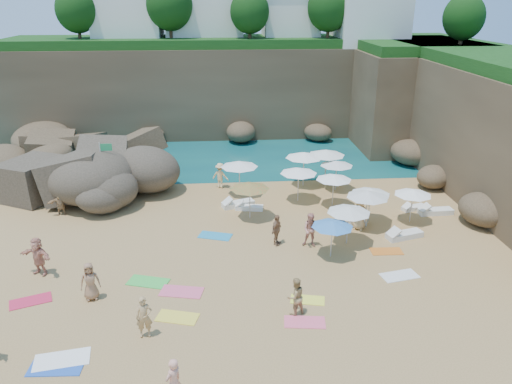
{
  "coord_description": "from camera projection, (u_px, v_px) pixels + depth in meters",
  "views": [
    {
      "loc": [
        -0.02,
        -23.08,
        12.3
      ],
      "look_at": [
        2.0,
        3.0,
        2.0
      ],
      "focal_mm": 35.0,
      "sensor_mm": 36.0,
      "label": 1
    }
  ],
  "objects": [
    {
      "name": "lounger_1",
      "position": [
        249.0,
        208.0,
        30.77
      ],
      "size": [
        1.78,
        0.85,
        0.27
      ],
      "primitive_type": "cube",
      "rotation": [
        0.0,
        0.0,
        -0.17
      ],
      "color": "white",
      "rests_on": "ground"
    },
    {
      "name": "person_stand_3",
      "position": [
        277.0,
        230.0,
        26.19
      ],
      "size": [
        0.88,
        1.07,
        1.71
      ],
      "primitive_type": "imported",
      "rotation": [
        0.0,
        0.0,
        1.02
      ],
      "color": "#926949",
      "rests_on": "ground"
    },
    {
      "name": "towel_4",
      "position": [
        177.0,
        317.0,
        20.46
      ],
      "size": [
        1.86,
        1.28,
        0.03
      ],
      "primitive_type": "cube",
      "rotation": [
        0.0,
        0.0,
        -0.28
      ],
      "color": "yellow",
      "rests_on": "ground"
    },
    {
      "name": "parasol_0",
      "position": [
        334.0,
        177.0,
        30.66
      ],
      "size": [
        2.22,
        2.22,
        2.09
      ],
      "color": "silver",
      "rests_on": "ground"
    },
    {
      "name": "towel_8",
      "position": [
        215.0,
        236.0,
        27.4
      ],
      "size": [
        1.98,
        1.41,
        0.03
      ],
      "primitive_type": "cube",
      "rotation": [
        0.0,
        0.0,
        -0.32
      ],
      "color": "#238BBB",
      "rests_on": "ground"
    },
    {
      "name": "parasol_1",
      "position": [
        326.0,
        152.0,
        34.38
      ],
      "size": [
        2.59,
        2.59,
        2.45
      ],
      "color": "silver",
      "rests_on": "ground"
    },
    {
      "name": "lounger_4",
      "position": [
        435.0,
        211.0,
        30.15
      ],
      "size": [
        2.08,
        0.77,
        0.32
      ],
      "primitive_type": "cube",
      "rotation": [
        0.0,
        0.0,
        0.04
      ],
      "color": "white",
      "rests_on": "ground"
    },
    {
      "name": "person_lie_3",
      "position": [
        40.0,
        269.0,
        23.58
      ],
      "size": [
        2.39,
        2.45,
        0.5
      ],
      "primitive_type": "imported",
      "rotation": [
        0.0,
        0.0,
        -0.47
      ],
      "color": "tan",
      "rests_on": "ground"
    },
    {
      "name": "towel_13",
      "position": [
        400.0,
        276.0,
        23.5
      ],
      "size": [
        1.89,
        1.21,
        0.03
      ],
      "primitive_type": "cube",
      "rotation": [
        0.0,
        0.0,
        0.2
      ],
      "color": "white",
      "rests_on": "ground"
    },
    {
      "name": "parasol_2",
      "position": [
        337.0,
        163.0,
        33.25
      ],
      "size": [
        2.2,
        2.2,
        2.08
      ],
      "color": "silver",
      "rests_on": "ground"
    },
    {
      "name": "lounger_3",
      "position": [
        351.0,
        221.0,
        28.94
      ],
      "size": [
        1.9,
        0.96,
        0.28
      ],
      "primitive_type": "cube",
      "rotation": [
        0.0,
        0.0,
        -0.2
      ],
      "color": "white",
      "rests_on": "ground"
    },
    {
      "name": "parasol_5",
      "position": [
        239.0,
        164.0,
        32.38
      ],
      "size": [
        2.45,
        2.45,
        2.32
      ],
      "color": "silver",
      "rests_on": "ground"
    },
    {
      "name": "towel_7",
      "position": [
        31.0,
        301.0,
        21.55
      ],
      "size": [
        1.9,
        1.4,
        0.03
      ],
      "primitive_type": "cube",
      "rotation": [
        0.0,
        0.0,
        0.36
      ],
      "color": "#CC2446",
      "rests_on": "ground"
    },
    {
      "name": "towel_10",
      "position": [
        386.0,
        251.0,
        25.75
      ],
      "size": [
        1.64,
        0.87,
        0.03
      ],
      "primitive_type": "cube",
      "rotation": [
        0.0,
        0.0,
        -0.04
      ],
      "color": "orange",
      "rests_on": "ground"
    },
    {
      "name": "towel_0",
      "position": [
        56.0,
        367.0,
        17.71
      ],
      "size": [
        1.94,
        1.04,
        0.03
      ],
      "primitive_type": "cube",
      "rotation": [
        0.0,
        0.0,
        -0.05
      ],
      "color": "blue",
      "rests_on": "ground"
    },
    {
      "name": "rock_promontory",
      "position": [
        82.0,
        161.0,
        39.97
      ],
      "size": [
        12.0,
        7.0,
        2.0
      ],
      "primitive_type": null,
      "color": "brown",
      "rests_on": "ground"
    },
    {
      "name": "parasol_6",
      "position": [
        250.0,
        186.0,
        28.92
      ],
      "size": [
        2.34,
        2.34,
        2.22
      ],
      "color": "silver",
      "rests_on": "ground"
    },
    {
      "name": "person_stand_4",
      "position": [
        359.0,
        213.0,
        27.92
      ],
      "size": [
        1.08,
        0.89,
        1.93
      ],
      "primitive_type": "imported",
      "rotation": [
        0.0,
        0.0,
        -0.47
      ],
      "color": "tan",
      "rests_on": "ground"
    },
    {
      "name": "parasol_8",
      "position": [
        349.0,
        209.0,
        25.85
      ],
      "size": [
        2.29,
        2.29,
        2.17
      ],
      "color": "silver",
      "rests_on": "ground"
    },
    {
      "name": "seawater",
      "position": [
        218.0,
        118.0,
        53.75
      ],
      "size": [
        120.0,
        120.0,
        0.0
      ],
      "primitive_type": "plane",
      "color": "#0C4751",
      "rests_on": "ground"
    },
    {
      "name": "parasol_9",
      "position": [
        371.0,
        191.0,
        28.33
      ],
      "size": [
        2.26,
        2.26,
        2.14
      ],
      "color": "silver",
      "rests_on": "ground"
    },
    {
      "name": "person_stand_1",
      "position": [
        295.0,
        297.0,
        20.41
      ],
      "size": [
        0.99,
        0.9,
        1.66
      ],
      "primitive_type": "imported",
      "rotation": [
        0.0,
        0.0,
        3.56
      ],
      "color": "tan",
      "rests_on": "ground"
    },
    {
      "name": "parasol_3",
      "position": [
        304.0,
        155.0,
        33.95
      ],
      "size": [
        2.55,
        2.55,
        2.41
      ],
      "color": "silver",
      "rests_on": "ground"
    },
    {
      "name": "lounger_2",
      "position": [
        414.0,
        208.0,
        30.77
      ],
      "size": [
        1.64,
        0.99,
        0.24
      ],
      "primitive_type": "cube",
      "rotation": [
        0.0,
        0.0,
        0.33
      ],
      "color": "white",
      "rests_on": "ground"
    },
    {
      "name": "lounger_0",
      "position": [
        238.0,
        204.0,
        31.24
      ],
      "size": [
        2.14,
        1.3,
        0.32
      ],
      "primitive_type": "cube",
      "rotation": [
        0.0,
        0.0,
        0.34
      ],
      "color": "white",
      "rests_on": "ground"
    },
    {
      "name": "person_lie_5",
      "position": [
        311.0,
        240.0,
        26.16
      ],
      "size": [
        1.42,
        2.03,
        0.7
      ],
      "primitive_type": "imported",
      "rotation": [
        0.0,
        0.0,
        -0.32
      ],
      "color": "tan",
      "rests_on": "ground"
    },
    {
      "name": "person_stand_2",
      "position": [
        220.0,
        176.0,
        34.0
      ],
      "size": [
        1.24,
        0.9,
        1.77
      ],
      "primitive_type": "imported",
      "rotation": [
        0.0,
        0.0,
        2.73
      ],
      "color": "#EAC685",
      "rests_on": "ground"
    },
    {
      "name": "clifftop_trees",
      "position": [
        274.0,
        10.0,
        40.25
      ],
      "size": [
        35.6,
        23.82,
        4.4
      ],
      "color": "#11380F",
      "rests_on": "ground"
    },
    {
      "name": "person_lie_2",
      "position": [
        92.0,
        294.0,
        21.63
      ],
      "size": [
        1.25,
        1.88,
        0.46
      ],
      "primitive_type": "imported",
      "rotation": [
        0.0,
        0.0,
        0.26
      ],
      "color": "#986C4C",
      "rests_on": "ground"
    },
    {
      "name": "ground",
      "position": [
        222.0,
        250.0,
        25.92
      ],
      "size": [
        120.0,
        120.0,
        0.0
      ],
      "primitive_type": "plane",
      "color": "tan",
      "rests_on": "ground"
    },
    {
      "name": "clifftop_buildings",
      "position": [
        247.0,
        8.0,
        45.95
      ],
      "size": [
        28.48,
        9.48,
        7.0
      ],
      "color": "white",
      "rests_on": "cliff_back"
    },
    {
      "name": "person_stand_5",
      "position": [
        60.0,
        203.0,
        29.81
      ],
      "size": [
        1.46,
        0.49,
        1.55
      ],
      "primitive_type": "imported",
      "rotation": [
        0.0,
        0.0,
        0.05
      ],
      "color": "tan",
      "rests_on": "ground"
    },
    {
      "name": "cliff_back",
      "position": [
        238.0,
        89.0,
        47.79
      ],
      "size": [
        44.0,
        8.0,
        8.0
      ],
      "primitive_type": "cube",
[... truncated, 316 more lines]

